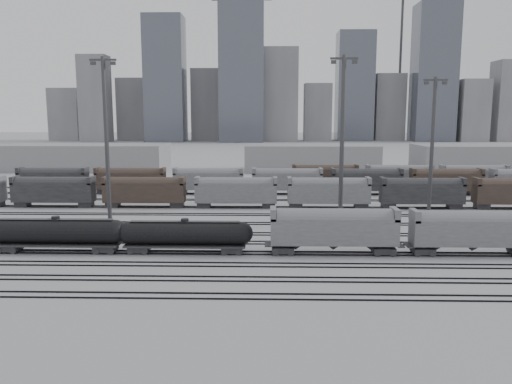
{
  "coord_description": "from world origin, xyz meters",
  "views": [
    {
      "loc": [
        -3.14,
        -58.67,
        16.84
      ],
      "look_at": [
        -5.16,
        24.98,
        4.0
      ],
      "focal_mm": 35.0,
      "sensor_mm": 36.0,
      "label": 1
    }
  ],
  "objects_px": {
    "light_mast_c": "(342,137)",
    "tank_car_b": "(185,234)",
    "hopper_car_a": "(334,227)",
    "tank_car_a": "(56,232)",
    "hopper_car_b": "(474,228)"
  },
  "relations": [
    {
      "from": "tank_car_a",
      "to": "light_mast_c",
      "type": "xyz_separation_m",
      "value": [
        37.31,
        15.66,
        11.09
      ]
    },
    {
      "from": "tank_car_b",
      "to": "hopper_car_b",
      "type": "xyz_separation_m",
      "value": [
        35.16,
        0.0,
        0.92
      ]
    },
    {
      "from": "tank_car_a",
      "to": "hopper_car_b",
      "type": "bearing_deg",
      "value": 0.0
    },
    {
      "from": "hopper_car_a",
      "to": "light_mast_c",
      "type": "bearing_deg",
      "value": 78.96
    },
    {
      "from": "tank_car_b",
      "to": "light_mast_c",
      "type": "bearing_deg",
      "value": 36.34
    },
    {
      "from": "tank_car_a",
      "to": "light_mast_c",
      "type": "bearing_deg",
      "value": 22.77
    },
    {
      "from": "tank_car_b",
      "to": "hopper_car_a",
      "type": "bearing_deg",
      "value": 0.0
    },
    {
      "from": "light_mast_c",
      "to": "tank_car_b",
      "type": "bearing_deg",
      "value": -143.66
    },
    {
      "from": "hopper_car_a",
      "to": "tank_car_b",
      "type": "bearing_deg",
      "value": 180.0
    },
    {
      "from": "hopper_car_a",
      "to": "hopper_car_b",
      "type": "height_order",
      "value": "hopper_car_a"
    },
    {
      "from": "light_mast_c",
      "to": "tank_car_a",
      "type": "bearing_deg",
      "value": -157.23
    },
    {
      "from": "tank_car_b",
      "to": "hopper_car_b",
      "type": "bearing_deg",
      "value": 0.0
    },
    {
      "from": "tank_car_a",
      "to": "tank_car_b",
      "type": "xyz_separation_m",
      "value": [
        16.02,
        0.0,
        -0.12
      ]
    },
    {
      "from": "tank_car_b",
      "to": "hopper_car_a",
      "type": "height_order",
      "value": "hopper_car_a"
    },
    {
      "from": "hopper_car_b",
      "to": "light_mast_c",
      "type": "xyz_separation_m",
      "value": [
        -13.86,
        15.66,
        10.29
      ]
    }
  ]
}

